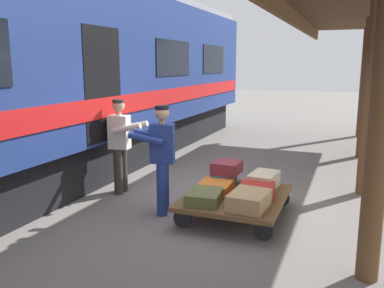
# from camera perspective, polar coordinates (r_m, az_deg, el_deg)

# --- Properties ---
(ground_plane) EXTENTS (60.00, 60.00, 0.00)m
(ground_plane) POSITION_cam_1_polar(r_m,az_deg,el_deg) (6.80, 4.91, -8.79)
(ground_plane) COLOR slate
(train_car) EXTENTS (3.02, 17.25, 4.00)m
(train_car) POSITION_cam_1_polar(r_m,az_deg,el_deg) (8.31, -21.05, 8.67)
(train_car) COLOR navy
(train_car) RESTS_ON ground_plane
(luggage_cart) EXTENTS (1.46, 1.77, 0.34)m
(luggage_cart) POSITION_cam_1_polar(r_m,az_deg,el_deg) (6.34, 6.11, -7.50)
(luggage_cart) COLOR brown
(luggage_cart) RESTS_ON ground_plane
(suitcase_tan_vintage) EXTENTS (0.53, 0.67, 0.23)m
(suitcase_tan_vintage) POSITION_cam_1_polar(r_m,az_deg,el_deg) (5.76, 8.00, -7.80)
(suitcase_tan_vintage) COLOR tan
(suitcase_tan_vintage) RESTS_ON luggage_cart
(suitcase_teal_softside) EXTENTS (0.43, 0.53, 0.19)m
(suitcase_teal_softside) POSITION_cam_1_polar(r_m,az_deg,el_deg) (6.83, 4.57, -4.85)
(suitcase_teal_softside) COLOR #1E666B
(suitcase_teal_softside) RESTS_ON luggage_cart
(suitcase_cream_canvas) EXTENTS (0.44, 0.64, 0.26)m
(suitcase_cream_canvas) POSITION_cam_1_polar(r_m,az_deg,el_deg) (6.67, 10.01, -5.08)
(suitcase_cream_canvas) COLOR beige
(suitcase_cream_canvas) RESTS_ON luggage_cart
(suitcase_orange_carryall) EXTENTS (0.53, 0.62, 0.17)m
(suitcase_orange_carryall) POSITION_cam_1_polar(r_m,az_deg,el_deg) (6.39, 3.27, -6.08)
(suitcase_orange_carryall) COLOR #CC6B23
(suitcase_orange_carryall) RESTS_ON luggage_cart
(suitcase_olive_duffel) EXTENTS (0.54, 0.65, 0.17)m
(suitcase_olive_duffel) POSITION_cam_1_polar(r_m,az_deg,el_deg) (5.95, 1.78, -7.38)
(suitcase_olive_duffel) COLOR brown
(suitcase_olive_duffel) RESTS_ON luggage_cart
(suitcase_red_plastic) EXTENTS (0.53, 0.53, 0.20)m
(suitcase_red_plastic) POSITION_cam_1_polar(r_m,az_deg,el_deg) (6.22, 9.07, -6.51)
(suitcase_red_plastic) COLOR #AD231E
(suitcase_red_plastic) RESTS_ON luggage_cart
(suitcase_burgundy_valise) EXTENTS (0.44, 0.49, 0.20)m
(suitcase_burgundy_valise) POSITION_cam_1_polar(r_m,az_deg,el_deg) (6.77, 4.90, -3.30)
(suitcase_burgundy_valise) COLOR maroon
(suitcase_burgundy_valise) RESTS_ON suitcase_teal_softside
(porter_in_overalls) EXTENTS (0.73, 0.55, 1.70)m
(porter_in_overalls) POSITION_cam_1_polar(r_m,az_deg,el_deg) (6.28, -4.33, -1.67)
(porter_in_overalls) COLOR navy
(porter_in_overalls) RESTS_ON ground_plane
(porter_by_door) EXTENTS (0.70, 0.48, 1.70)m
(porter_by_door) POSITION_cam_1_polar(r_m,az_deg,el_deg) (7.40, -9.95, 0.16)
(porter_by_door) COLOR #332D28
(porter_by_door) RESTS_ON ground_plane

